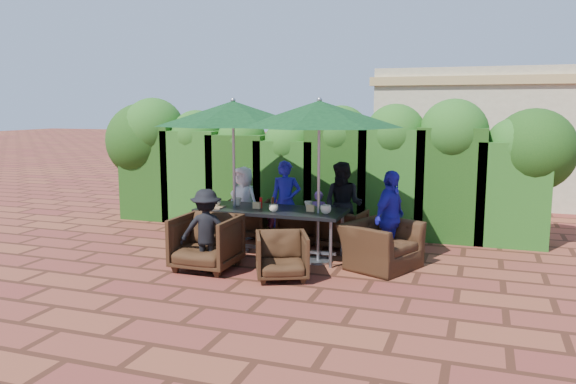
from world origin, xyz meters
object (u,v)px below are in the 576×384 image
(chair_near_right, at_px, (282,254))
(chair_end_right, at_px, (381,238))
(chair_near_left, at_px, (206,240))
(umbrella_right, at_px, (319,114))
(umbrella_left, at_px, (233,114))
(chair_far_left, at_px, (247,217))
(chair_far_right, at_px, (343,227))
(dining_table, at_px, (271,214))
(chair_far_mid, at_px, (297,221))

(chair_near_right, distance_m, chair_end_right, 1.53)
(chair_near_left, bearing_deg, umbrella_right, 33.27)
(umbrella_left, distance_m, chair_far_left, 2.11)
(chair_far_right, distance_m, chair_near_left, 2.43)
(dining_table, height_order, umbrella_left, umbrella_left)
(chair_far_left, distance_m, chair_far_mid, 0.94)
(dining_table, relative_size, chair_near_right, 3.27)
(dining_table, distance_m, umbrella_right, 1.73)
(chair_far_left, relative_size, chair_far_right, 1.05)
(chair_far_left, xyz_separation_m, chair_far_right, (1.81, -0.17, -0.02))
(chair_near_right, relative_size, chair_end_right, 0.69)
(chair_far_right, bearing_deg, chair_far_left, 1.66)
(chair_end_right, bearing_deg, chair_far_left, 90.56)
(chair_far_right, relative_size, chair_end_right, 0.69)
(chair_far_left, distance_m, chair_end_right, 2.84)
(umbrella_right, xyz_separation_m, chair_end_right, (0.95, -0.02, -1.77))
(dining_table, bearing_deg, chair_far_mid, 85.87)
(chair_far_left, relative_size, chair_near_right, 1.06)
(dining_table, distance_m, chair_far_left, 1.39)
(umbrella_right, relative_size, chair_near_left, 2.83)
(umbrella_left, bearing_deg, chair_near_left, -89.12)
(umbrella_left, relative_size, chair_far_right, 3.51)
(chair_end_right, bearing_deg, dining_table, 110.99)
(dining_table, xyz_separation_m, umbrella_left, (-0.64, 0.03, 1.54))
(umbrella_left, distance_m, chair_far_mid, 2.23)
(chair_far_left, distance_m, chair_far_right, 1.81)
(chair_far_right, relative_size, chair_near_right, 1.00)
(chair_far_left, bearing_deg, umbrella_left, 92.18)
(chair_end_right, bearing_deg, umbrella_right, 113.08)
(chair_far_left, xyz_separation_m, chair_near_left, (0.24, -2.03, 0.06))
(chair_far_left, height_order, chair_end_right, chair_end_right)
(umbrella_left, distance_m, chair_far_right, 2.58)
(dining_table, relative_size, chair_end_right, 2.26)
(chair_far_mid, relative_size, chair_end_right, 0.71)
(chair_far_mid, bearing_deg, chair_near_right, 86.56)
(dining_table, relative_size, chair_far_left, 3.09)
(umbrella_left, xyz_separation_m, umbrella_right, (1.42, -0.10, -0.00))
(chair_near_left, bearing_deg, umbrella_left, 91.14)
(chair_far_left, bearing_deg, chair_far_mid, 170.08)
(dining_table, relative_size, chair_far_right, 3.26)
(chair_far_right, bearing_deg, chair_near_left, 57.00)
(umbrella_right, relative_size, chair_far_mid, 3.42)
(chair_far_mid, bearing_deg, chair_end_right, 129.26)
(chair_near_left, distance_m, chair_near_right, 1.19)
(umbrella_left, bearing_deg, chair_far_left, 102.75)
(umbrella_left, height_order, chair_near_left, umbrella_left)
(umbrella_right, distance_m, chair_far_right, 2.09)
(dining_table, xyz_separation_m, chair_near_right, (0.56, -1.06, -0.32))
(chair_far_left, distance_m, chair_near_right, 2.54)
(umbrella_right, height_order, chair_near_right, umbrella_right)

